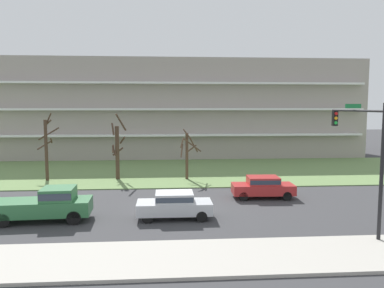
% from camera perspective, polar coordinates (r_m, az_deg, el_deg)
% --- Properties ---
extents(ground, '(160.00, 160.00, 0.00)m').
position_cam_1_polar(ground, '(24.43, -2.62, -9.91)').
color(ground, '#38383A').
extents(sidewalk_curb_near, '(80.00, 4.00, 0.15)m').
position_cam_1_polar(sidewalk_curb_near, '(16.84, -1.86, -17.02)').
color(sidewalk_curb_near, '#ADA89E').
rests_on(sidewalk_curb_near, ground).
extents(grass_lawn_strip, '(80.00, 16.00, 0.08)m').
position_cam_1_polar(grass_lawn_strip, '(38.09, -3.18, -4.17)').
color(grass_lawn_strip, '#66844C').
rests_on(grass_lawn_strip, ground).
extents(apartment_building, '(49.79, 14.85, 12.54)m').
position_cam_1_polar(apartment_building, '(52.47, -3.49, 5.38)').
color(apartment_building, '#9E938C').
rests_on(apartment_building, ground).
extents(tree_far_left, '(1.89, 1.38, 6.04)m').
position_cam_1_polar(tree_far_left, '(35.21, -21.32, -0.46)').
color(tree_far_left, '#423023').
rests_on(tree_far_left, ground).
extents(tree_left, '(1.41, 1.63, 5.99)m').
position_cam_1_polar(tree_left, '(34.04, -11.33, -0.86)').
color(tree_left, '#423023').
rests_on(tree_left, ground).
extents(tree_center, '(1.91, 2.18, 4.63)m').
position_cam_1_polar(tree_center, '(33.43, -0.70, -1.37)').
color(tree_center, '#4C3828').
rests_on(tree_center, ground).
extents(pickup_green_near_left, '(5.50, 2.28, 1.95)m').
position_cam_1_polar(pickup_green_near_left, '(23.26, -21.27, -8.52)').
color(pickup_green_near_left, '#2D6B3D').
rests_on(pickup_green_near_left, ground).
extents(sedan_silver_center_left, '(4.41, 1.82, 1.57)m').
position_cam_1_polar(sedan_silver_center_left, '(22.27, -2.71, -9.14)').
color(sedan_silver_center_left, '#B7BABF').
rests_on(sedan_silver_center_left, ground).
extents(sedan_red_center_right, '(4.47, 1.98, 1.57)m').
position_cam_1_polar(sedan_red_center_right, '(27.54, 10.78, -6.34)').
color(sedan_red_center_right, '#B22828').
rests_on(sedan_red_center_right, ground).
extents(traffic_signal_mast, '(0.90, 5.55, 6.77)m').
position_cam_1_polar(traffic_signal_mast, '(21.47, 24.65, -0.03)').
color(traffic_signal_mast, black).
rests_on(traffic_signal_mast, ground).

